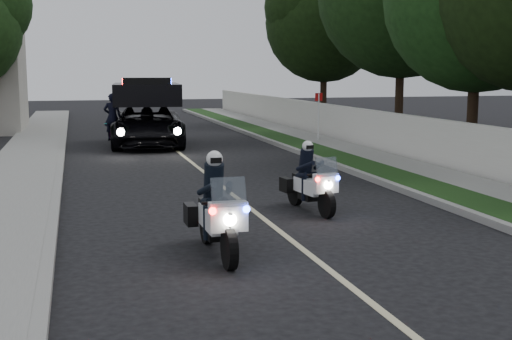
# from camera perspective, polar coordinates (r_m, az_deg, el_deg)

# --- Properties ---
(ground) EXTENTS (120.00, 120.00, 0.00)m
(ground) POSITION_cam_1_polar(r_m,az_deg,el_deg) (10.70, 5.56, -7.88)
(ground) COLOR black
(ground) RESTS_ON ground
(curb_right) EXTENTS (0.20, 60.00, 0.15)m
(curb_right) POSITION_cam_1_polar(r_m,az_deg,el_deg) (21.28, 6.55, 0.45)
(curb_right) COLOR gray
(curb_right) RESTS_ON ground
(grass_verge) EXTENTS (1.20, 60.00, 0.16)m
(grass_verge) POSITION_cam_1_polar(r_m,az_deg,el_deg) (21.55, 8.28, 0.52)
(grass_verge) COLOR #193814
(grass_verge) RESTS_ON ground
(sidewalk_right) EXTENTS (1.40, 60.00, 0.16)m
(sidewalk_right) POSITION_cam_1_polar(r_m,az_deg,el_deg) (22.09, 11.38, 0.63)
(sidewalk_right) COLOR gray
(sidewalk_right) RESTS_ON ground
(property_wall) EXTENTS (0.22, 60.00, 1.50)m
(property_wall) POSITION_cam_1_polar(r_m,az_deg,el_deg) (22.47, 13.72, 2.41)
(property_wall) COLOR beige
(property_wall) RESTS_ON ground
(curb_left) EXTENTS (0.20, 60.00, 0.15)m
(curb_left) POSITION_cam_1_polar(r_m,az_deg,el_deg) (19.84, -16.09, -0.40)
(curb_left) COLOR gray
(curb_left) RESTS_ON ground
(sidewalk_left) EXTENTS (2.00, 60.00, 0.16)m
(sidewalk_left) POSITION_cam_1_polar(r_m,az_deg,el_deg) (19.90, -19.26, -0.51)
(sidewalk_left) COLOR gray
(sidewalk_left) RESTS_ON ground
(lane_marking) EXTENTS (0.12, 50.00, 0.01)m
(lane_marking) POSITION_cam_1_polar(r_m,az_deg,el_deg) (20.17, -4.37, -0.16)
(lane_marking) COLOR #BFB78C
(lane_marking) RESTS_ON ground
(police_moto_left) EXTENTS (0.74, 2.01, 1.70)m
(police_moto_left) POSITION_cam_1_polar(r_m,az_deg,el_deg) (11.22, -3.26, -7.08)
(police_moto_left) COLOR silver
(police_moto_left) RESTS_ON ground
(police_moto_right) EXTENTS (0.86, 1.84, 1.50)m
(police_moto_right) POSITION_cam_1_polar(r_m,az_deg,el_deg) (14.65, 4.49, -3.43)
(police_moto_right) COLOR white
(police_moto_right) RESTS_ON ground
(police_suv) EXTENTS (3.24, 6.14, 2.88)m
(police_suv) POSITION_cam_1_polar(r_m,az_deg,el_deg) (27.40, -9.00, 2.01)
(police_suv) COLOR black
(police_suv) RESTS_ON ground
(bicycle) EXTENTS (0.80, 1.82, 0.92)m
(bicycle) POSITION_cam_1_polar(r_m,az_deg,el_deg) (27.82, -11.81, 2.03)
(bicycle) COLOR black
(bicycle) RESTS_ON ground
(cyclist) EXTENTS (0.73, 0.54, 1.87)m
(cyclist) POSITION_cam_1_polar(r_m,az_deg,el_deg) (27.82, -11.81, 2.03)
(cyclist) COLOR black
(cyclist) RESTS_ON ground
(sign_post) EXTENTS (0.36, 0.36, 2.12)m
(sign_post) POSITION_cam_1_polar(r_m,az_deg,el_deg) (28.15, 5.21, 2.24)
(sign_post) COLOR #9D0B14
(sign_post) RESTS_ON ground
(tree_right_b) EXTENTS (7.46, 7.46, 10.29)m
(tree_right_b) POSITION_cam_1_polar(r_m,az_deg,el_deg) (24.21, 17.44, 0.89)
(tree_right_b) COLOR #1B4115
(tree_right_b) RESTS_ON ground
(tree_right_d) EXTENTS (7.50, 7.50, 12.08)m
(tree_right_d) POSITION_cam_1_polar(r_m,az_deg,el_deg) (30.64, 11.75, 2.60)
(tree_right_d) COLOR #193712
(tree_right_d) RESTS_ON ground
(tree_right_e) EXTENTS (8.39, 8.39, 10.65)m
(tree_right_e) POSITION_cam_1_polar(r_m,az_deg,el_deg) (37.93, 5.60, 3.81)
(tree_right_e) COLOR black
(tree_right_e) RESTS_ON ground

